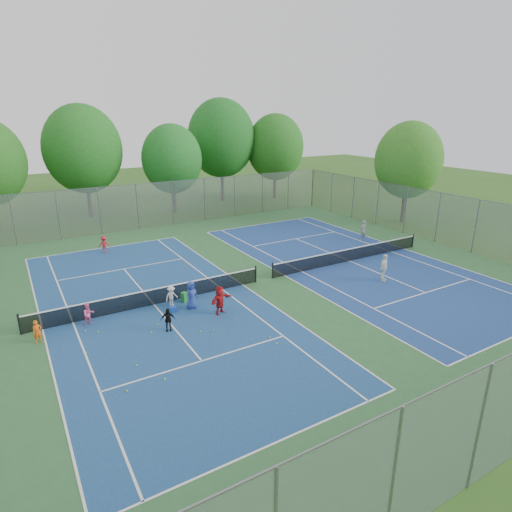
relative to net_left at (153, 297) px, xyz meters
The scene contains 36 objects.
ground 7.01m from the net_left, ahead, with size 120.00×120.00×0.00m, color #2C571B.
court_pad 7.01m from the net_left, ahead, with size 32.00×32.00×0.01m, color #2D5F32.
court_left 0.44m from the net_left, ahead, with size 10.97×23.77×0.01m, color navy.
court_right 14.01m from the net_left, ahead, with size 10.97×23.77×0.01m, color navy.
net_left is the anchor object (origin of this frame).
net_right 14.00m from the net_left, ahead, with size 12.87×0.10×0.91m, color black.
fence_north 17.53m from the net_left, 66.37° to the left, with size 32.00×0.10×4.00m, color gray.
fence_east 23.05m from the net_left, ahead, with size 32.00×0.10×4.00m, color gray.
tree_nl 23.81m from the net_left, 87.51° to the left, with size 7.20×7.20×10.69m.
tree_nc 23.38m from the net_left, 66.80° to the left, with size 6.00×6.00×8.85m.
tree_nr 29.59m from the net_left, 56.31° to the left, with size 7.60×7.60×11.42m.
tree_ne 31.60m from the net_left, 45.00° to the left, with size 6.60×6.60×9.77m.
tree_side_e 27.20m from the net_left, 12.99° to the left, with size 6.00×6.00×9.20m.
ball_crate 1.46m from the net_left, 64.74° to the right, with size 0.32×0.32×0.28m, color #1644AB.
ball_hopper 1.65m from the net_left, 16.25° to the right, with size 0.28×0.28×0.56m, color green.
student_a 5.86m from the net_left, 167.90° to the right, with size 0.40×0.26×1.09m, color #DD5D14.
student_b 3.47m from the net_left, behind, with size 0.55×0.43×1.14m, color #E95A92.
student_c 1.01m from the net_left, 36.75° to the right, with size 0.74×0.42×1.14m, color silver.
student_d 3.16m from the net_left, 95.35° to the right, with size 0.68×0.28×1.16m, color black.
student_e 2.18m from the net_left, 41.28° to the right, with size 0.75×0.49×1.53m, color #284094.
student_f 3.83m from the net_left, 46.31° to the right, with size 1.40×0.45×1.51m, color #AA1819.
child_far_baseline 10.68m from the net_left, 91.63° to the left, with size 0.82×0.47×1.27m, color red.
instructor 18.79m from the net_left, 10.47° to the left, with size 0.60×0.39×1.64m, color gray.
teen_court_b 13.82m from the net_left, 15.94° to the right, with size 1.01×0.42×1.72m, color white.
tennis_ball_0 7.13m from the net_left, 104.47° to the right, with size 0.07×0.07×0.07m, color #C7EB36.
tennis_ball_1 7.67m from the net_left, 63.13° to the right, with size 0.07×0.07×0.07m, color yellow.
tennis_ball_2 3.66m from the net_left, 152.73° to the right, with size 0.07×0.07×0.07m, color gold.
tennis_ball_3 3.21m from the net_left, 110.02° to the right, with size 0.07×0.07×0.07m, color gold.
tennis_ball_4 5.25m from the net_left, 141.12° to the right, with size 0.07×0.07×0.07m, color #CDE234.
tennis_ball_5 7.15m from the net_left, 60.63° to the right, with size 0.07×0.07×0.07m, color #AED431.
tennis_ball_6 3.99m from the net_left, 161.20° to the right, with size 0.07×0.07×0.07m, color #ABCD2F.
tennis_ball_7 2.43m from the net_left, 103.35° to the right, with size 0.07×0.07×0.07m, color #AACC2F.
tennis_ball_8 4.23m from the net_left, 77.07° to the right, with size 0.07×0.07×0.07m, color #B5CB2F.
tennis_ball_9 4.60m from the net_left, 70.25° to the right, with size 0.07×0.07×0.07m, color gold.
tennis_ball_10 5.92m from the net_left, 114.46° to the right, with size 0.07×0.07×0.07m, color #B1D732.
tennis_ball_11 7.62m from the net_left, 115.27° to the right, with size 0.07×0.07×0.07m, color #B9CE30.
Camera 1 is at (-12.93, -20.93, 9.93)m, focal length 30.00 mm.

